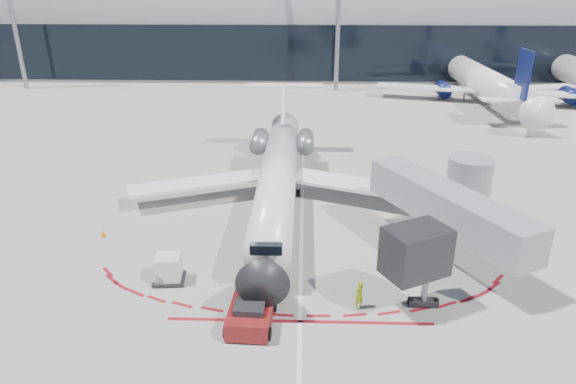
{
  "coord_description": "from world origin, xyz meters",
  "views": [
    {
      "loc": [
        0.1,
        -33.67,
        16.72
      ],
      "look_at": [
        -0.97,
        -1.33,
        3.09
      ],
      "focal_mm": 32.0,
      "sensor_mm": 36.0,
      "label": 1
    }
  ],
  "objects_px": {
    "ramp_worker": "(359,295)",
    "regional_jet": "(278,174)",
    "uld_container": "(168,269)",
    "pushback_tug": "(251,314)"
  },
  "relations": [
    {
      "from": "regional_jet",
      "to": "uld_container",
      "type": "bearing_deg",
      "value": -116.84
    },
    {
      "from": "pushback_tug",
      "to": "ramp_worker",
      "type": "xyz_separation_m",
      "value": [
        5.71,
        1.58,
        0.22
      ]
    },
    {
      "from": "regional_jet",
      "to": "ramp_worker",
      "type": "height_order",
      "value": "regional_jet"
    },
    {
      "from": "pushback_tug",
      "to": "uld_container",
      "type": "distance_m",
      "value": 6.52
    },
    {
      "from": "regional_jet",
      "to": "pushback_tug",
      "type": "height_order",
      "value": "regional_jet"
    },
    {
      "from": "ramp_worker",
      "to": "uld_container",
      "type": "xyz_separation_m",
      "value": [
        -10.95,
        2.29,
        -0.02
      ]
    },
    {
      "from": "pushback_tug",
      "to": "uld_container",
      "type": "xyz_separation_m",
      "value": [
        -5.25,
        3.86,
        0.2
      ]
    },
    {
      "from": "pushback_tug",
      "to": "ramp_worker",
      "type": "relative_size",
      "value": 3.26
    },
    {
      "from": "regional_jet",
      "to": "ramp_worker",
      "type": "distance_m",
      "value": 14.9
    },
    {
      "from": "ramp_worker",
      "to": "regional_jet",
      "type": "bearing_deg",
      "value": -110.66
    }
  ]
}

